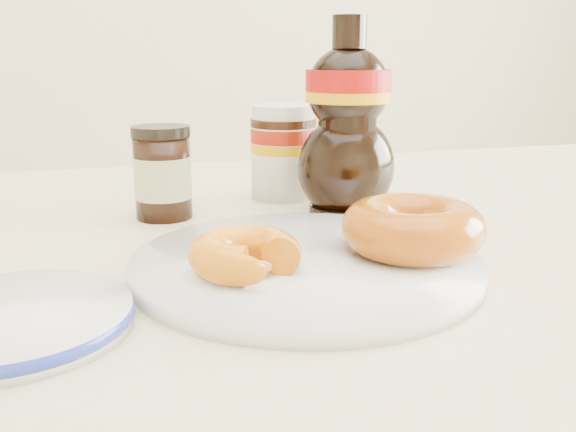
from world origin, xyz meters
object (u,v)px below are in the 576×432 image
object	(u,v)px
dark_jar	(163,173)
donut_bitten	(245,254)
dining_table	(318,317)
nutella_jar	(283,148)
donut_whole	(413,227)
syrup_bottle	(347,117)
plate	(306,264)
blue_rim_saucer	(11,319)

from	to	relation	value
dark_jar	donut_bitten	bearing A→B (deg)	-81.89
dining_table	nutella_jar	size ratio (longest dim) A/B	12.54
donut_whole	nutella_jar	size ratio (longest dim) A/B	1.04
dining_table	donut_whole	world-z (taller)	donut_whole
donut_whole	syrup_bottle	distance (m)	0.20
donut_bitten	donut_whole	world-z (taller)	donut_whole
donut_whole	nutella_jar	bearing A→B (deg)	95.30
donut_bitten	nutella_jar	size ratio (longest dim) A/B	0.75
plate	donut_bitten	size ratio (longest dim) A/B	3.37
dining_table	donut_bitten	xyz separation A→B (m)	(-0.10, -0.12, 0.11)
dark_jar	blue_rim_saucer	size ratio (longest dim) A/B	0.64
syrup_bottle	blue_rim_saucer	bearing A→B (deg)	-144.51
donut_bitten	syrup_bottle	world-z (taller)	syrup_bottle
dining_table	nutella_jar	world-z (taller)	nutella_jar
dining_table	syrup_bottle	world-z (taller)	syrup_bottle
blue_rim_saucer	dark_jar	bearing A→B (deg)	64.52
plate	syrup_bottle	distance (m)	0.23
donut_bitten	syrup_bottle	size ratio (longest dim) A/B	0.40
plate	dark_jar	size ratio (longest dim) A/B	2.87
dining_table	syrup_bottle	size ratio (longest dim) A/B	6.67
dining_table	nutella_jar	bearing A→B (deg)	84.67
plate	donut_whole	bearing A→B (deg)	-8.99
dining_table	blue_rim_saucer	bearing A→B (deg)	-150.67
dining_table	blue_rim_saucer	size ratio (longest dim) A/B	9.06
nutella_jar	donut_whole	bearing A→B (deg)	-84.70
donut_bitten	donut_whole	distance (m)	0.14
syrup_bottle	blue_rim_saucer	world-z (taller)	syrup_bottle
blue_rim_saucer	donut_whole	bearing A→B (deg)	7.19
plate	blue_rim_saucer	xyz separation A→B (m)	(-0.22, -0.05, 0.00)
plate	dark_jar	distance (m)	0.23
dark_jar	blue_rim_saucer	world-z (taller)	dark_jar
donut_bitten	dark_jar	distance (m)	0.24
plate	syrup_bottle	xyz separation A→B (m)	(0.10, 0.18, 0.10)
nutella_jar	dark_jar	distance (m)	0.16
dining_table	plate	world-z (taller)	plate
donut_bitten	donut_whole	xyz separation A→B (m)	(0.14, 0.01, 0.01)
dark_jar	blue_rim_saucer	xyz separation A→B (m)	(-0.13, -0.26, -0.04)
syrup_bottle	dark_jar	bearing A→B (deg)	169.73
dining_table	dark_jar	size ratio (longest dim) A/B	14.25
donut_whole	nutella_jar	xyz separation A→B (m)	(-0.03, 0.28, 0.03)
donut_whole	blue_rim_saucer	bearing A→B (deg)	-172.81
nutella_jar	syrup_bottle	distance (m)	0.11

